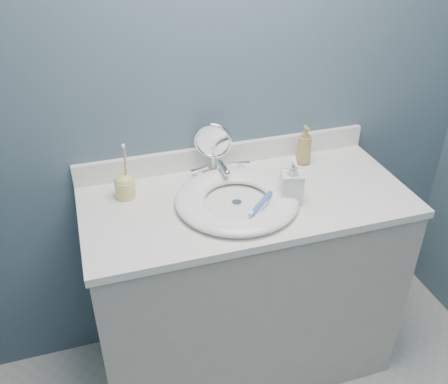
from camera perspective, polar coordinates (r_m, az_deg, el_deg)
name	(u,v)px	position (r m, az deg, el deg)	size (l,w,h in m)	color
back_wall	(225,89)	(1.94, 0.12, 11.65)	(2.20, 0.02, 2.40)	#4A5E6F
vanity_cabinet	(244,288)	(2.14, 2.33, -10.87)	(1.20, 0.55, 0.85)	#B5AEA5
countertop	(247,201)	(1.86, 2.63, -0.99)	(1.22, 0.57, 0.03)	white
backsplash	(226,154)	(2.04, 0.21, 4.31)	(1.22, 0.02, 0.09)	white
basin	(237,199)	(1.81, 1.48, -0.85)	(0.45, 0.45, 0.04)	white
drain	(237,203)	(1.81, 1.47, -1.25)	(0.04, 0.04, 0.01)	silver
faucet	(221,171)	(1.96, -0.34, 2.39)	(0.25, 0.13, 0.07)	silver
makeup_mirror	(213,147)	(1.94, -1.27, 5.18)	(0.14, 0.08, 0.22)	silver
soap_bottle_amber	(304,145)	(2.06, 9.17, 5.34)	(0.06, 0.06, 0.17)	#A88A4C
soap_bottle_clear	(292,180)	(1.80, 7.79, 1.34)	(0.08, 0.08, 0.17)	silver
toothbrush_holder	(125,185)	(1.86, -11.26, 0.74)	(0.08, 0.08, 0.22)	#E4D472
toothbrush_lying	(261,204)	(1.74, 4.22, -1.35)	(0.13, 0.13, 0.02)	blue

